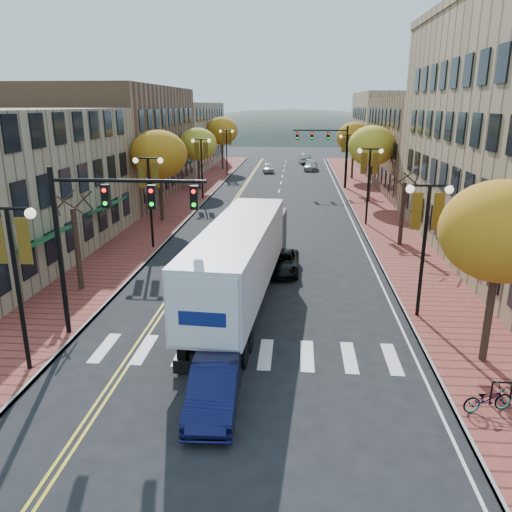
% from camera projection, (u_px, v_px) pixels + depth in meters
% --- Properties ---
extents(ground, '(200.00, 200.00, 0.00)m').
position_uv_depth(ground, '(236.00, 381.00, 17.43)').
color(ground, black).
rests_on(ground, ground).
extents(sidewalk_left, '(4.00, 85.00, 0.15)m').
position_uv_depth(sidewalk_left, '(185.00, 202.00, 49.09)').
color(sidewalk_left, brown).
rests_on(sidewalk_left, ground).
extents(sidewalk_right, '(4.00, 85.00, 0.15)m').
position_uv_depth(sidewalk_right, '(370.00, 205.00, 47.69)').
color(sidewalk_right, brown).
rests_on(sidewalk_right, ground).
extents(building_left_mid, '(12.00, 24.00, 11.00)m').
position_uv_depth(building_left_mid, '(114.00, 142.00, 51.48)').
color(building_left_mid, brown).
rests_on(building_left_mid, ground).
extents(building_left_far, '(12.00, 26.00, 9.50)m').
position_uv_depth(building_left_far, '(173.00, 135.00, 75.53)').
color(building_left_far, '#9E8966').
rests_on(building_left_far, ground).
extents(building_right_mid, '(15.00, 24.00, 10.00)m').
position_uv_depth(building_right_mid, '(449.00, 145.00, 54.57)').
color(building_right_mid, brown).
rests_on(building_right_mid, ground).
extents(building_right_far, '(15.00, 20.00, 11.00)m').
position_uv_depth(building_right_far, '(408.00, 130.00, 75.40)').
color(building_right_far, '#9E8966').
rests_on(building_right_far, ground).
extents(tree_left_a, '(0.28, 0.28, 4.20)m').
position_uv_depth(tree_left_a, '(77.00, 250.00, 25.10)').
color(tree_left_a, '#382619').
rests_on(tree_left_a, sidewalk_left).
extents(tree_left_b, '(4.48, 4.48, 7.21)m').
position_uv_depth(tree_left_b, '(159.00, 155.00, 39.43)').
color(tree_left_b, '#382619').
rests_on(tree_left_b, sidewalk_left).
extents(tree_left_c, '(4.16, 4.16, 6.69)m').
position_uv_depth(tree_left_c, '(198.00, 144.00, 54.79)').
color(tree_left_c, '#382619').
rests_on(tree_left_c, sidewalk_left).
extents(tree_left_d, '(4.61, 4.61, 7.42)m').
position_uv_depth(tree_left_d, '(222.00, 131.00, 71.80)').
color(tree_left_d, '#382619').
rests_on(tree_left_d, sidewalk_left).
extents(tree_right_a, '(4.16, 4.16, 6.69)m').
position_uv_depth(tree_right_a, '(501.00, 232.00, 17.16)').
color(tree_right_a, '#382619').
rests_on(tree_right_a, sidewalk_right).
extents(tree_right_b, '(0.28, 0.28, 4.20)m').
position_uv_depth(tree_right_b, '(402.00, 214.00, 33.23)').
color(tree_right_b, '#382619').
rests_on(tree_right_b, sidewalk_right).
extents(tree_right_c, '(4.48, 4.48, 7.21)m').
position_uv_depth(tree_right_c, '(372.00, 146.00, 47.55)').
color(tree_right_c, '#382619').
rests_on(tree_right_c, sidewalk_right).
extents(tree_right_d, '(4.35, 4.35, 7.00)m').
position_uv_depth(tree_right_d, '(354.00, 137.00, 62.85)').
color(tree_right_d, '#382619').
rests_on(tree_right_d, sidewalk_right).
extents(lamp_left_a, '(1.96, 0.36, 6.05)m').
position_uv_depth(lamp_left_a, '(14.00, 258.00, 16.76)').
color(lamp_left_a, black).
rests_on(lamp_left_a, ground).
extents(lamp_left_b, '(1.96, 0.36, 6.05)m').
position_uv_depth(lamp_left_b, '(149.00, 185.00, 32.02)').
color(lamp_left_b, black).
rests_on(lamp_left_b, ground).
extents(lamp_left_c, '(1.96, 0.36, 6.05)m').
position_uv_depth(lamp_left_c, '(201.00, 157.00, 49.18)').
color(lamp_left_c, black).
rests_on(lamp_left_c, ground).
extents(lamp_left_d, '(1.96, 0.36, 6.05)m').
position_uv_depth(lamp_left_d, '(227.00, 143.00, 66.34)').
color(lamp_left_d, black).
rests_on(lamp_left_d, ground).
extents(lamp_right_a, '(1.96, 0.36, 6.05)m').
position_uv_depth(lamp_right_a, '(426.00, 225.00, 21.31)').
color(lamp_right_a, black).
rests_on(lamp_right_a, ground).
extents(lamp_right_b, '(1.96, 0.36, 6.05)m').
position_uv_depth(lamp_right_b, '(369.00, 171.00, 38.47)').
color(lamp_right_b, black).
rests_on(lamp_right_b, ground).
extents(lamp_right_c, '(1.96, 0.36, 6.05)m').
position_uv_depth(lamp_right_c, '(347.00, 151.00, 55.63)').
color(lamp_right_c, black).
rests_on(lamp_right_c, ground).
extents(traffic_mast_near, '(6.10, 0.35, 7.00)m').
position_uv_depth(traffic_mast_near, '(104.00, 221.00, 19.28)').
color(traffic_mast_near, black).
rests_on(traffic_mast_near, ground).
extents(traffic_mast_far, '(6.10, 0.34, 7.00)m').
position_uv_depth(traffic_mast_far, '(329.00, 145.00, 55.61)').
color(traffic_mast_far, black).
rests_on(traffic_mast_far, ground).
extents(semi_truck, '(3.74, 16.44, 4.07)m').
position_uv_depth(semi_truck, '(244.00, 253.00, 24.08)').
color(semi_truck, black).
rests_on(semi_truck, ground).
extents(navy_sedan, '(1.69, 4.35, 1.41)m').
position_uv_depth(navy_sedan, '(214.00, 387.00, 15.72)').
color(navy_sedan, '#0D0F34').
rests_on(navy_sedan, ground).
extents(black_suv, '(2.00, 4.30, 1.19)m').
position_uv_depth(black_suv, '(282.00, 262.00, 28.58)').
color(black_suv, black).
rests_on(black_suv, ground).
extents(car_far_white, '(2.00, 4.00, 1.31)m').
position_uv_depth(car_far_white, '(268.00, 168.00, 70.64)').
color(car_far_white, silver).
rests_on(car_far_white, ground).
extents(car_far_silver, '(2.23, 4.76, 1.34)m').
position_uv_depth(car_far_silver, '(311.00, 166.00, 72.76)').
color(car_far_silver, '#94949A').
rests_on(car_far_silver, ground).
extents(car_far_oncoming, '(2.27, 5.01, 1.59)m').
position_uv_depth(car_far_oncoming, '(305.00, 159.00, 80.98)').
color(car_far_oncoming, '#96989D').
rests_on(car_far_oncoming, ground).
extents(bicycle, '(1.69, 0.95, 0.84)m').
position_uv_depth(bicycle, '(488.00, 399.00, 15.34)').
color(bicycle, gray).
rests_on(bicycle, sidewalk_right).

